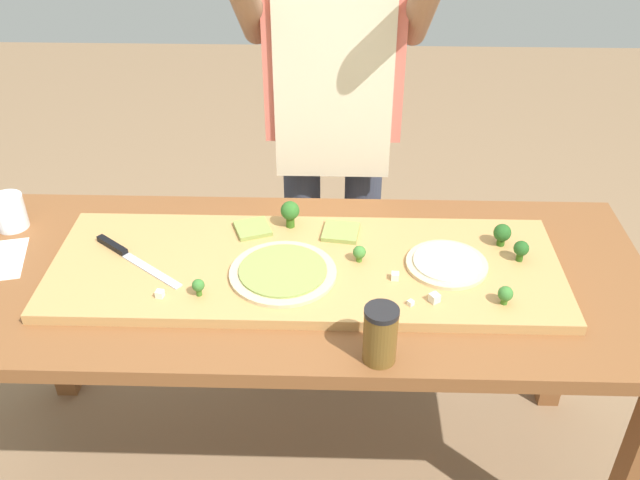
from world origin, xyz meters
The scene contains 21 objects.
ground_plane centered at (0.00, 0.00, 0.00)m, with size 8.00×8.00×0.00m, color #896B4C.
prep_table centered at (0.00, 0.00, 0.66)m, with size 1.79×0.73×0.76m.
cutting_board centered at (0.02, 0.00, 0.78)m, with size 1.28×0.44×0.03m, color tan.
chefs_knife centered at (-0.44, 0.02, 0.80)m, with size 0.26×0.21×0.02m.
pizza_whole_white_garlic centered at (0.38, 0.00, 0.80)m, with size 0.20×0.20×0.02m.
pizza_whole_pesto_green centered at (-0.03, -0.05, 0.80)m, with size 0.27×0.27×0.02m.
pizza_slice_near_left centered at (-0.13, 0.15, 0.80)m, with size 0.09×0.09×0.01m, color #899E4C.
pizza_slice_far_left centered at (0.11, 0.14, 0.80)m, with size 0.09×0.09×0.01m, color #899E4C.
broccoli_floret_front_mid centered at (-0.03, 0.17, 0.84)m, with size 0.05×0.05×0.08m.
broccoli_floret_back_right centered at (0.53, 0.10, 0.83)m, with size 0.05×0.05×0.06m.
broccoli_floret_back_left centered at (0.16, 0.01, 0.82)m, with size 0.03×0.03×0.04m.
broccoli_floret_front_left centered at (-0.22, -0.13, 0.82)m, with size 0.03×0.03×0.04m.
broccoli_floret_front_right centered at (0.49, -0.14, 0.82)m, with size 0.04×0.04×0.05m.
broccoli_floret_center_right centered at (0.56, 0.03, 0.82)m, with size 0.04×0.04×0.06m.
cheese_crumble_a centered at (0.24, -0.06, 0.80)m, with size 0.02×0.02×0.02m, color white.
cheese_crumble_b centered at (0.27, -0.16, 0.80)m, with size 0.01×0.01×0.01m, color white.
cheese_crumble_c centered at (0.33, -0.14, 0.80)m, with size 0.02×0.02×0.02m, color silver.
cheese_crumble_d centered at (-0.32, -0.14, 0.80)m, with size 0.02×0.02×0.02m, color white.
flour_cup centered at (-0.80, 0.19, 0.81)m, with size 0.09×0.09×0.10m.
sauce_jar centered at (0.19, -0.31, 0.83)m, with size 0.07×0.07×0.14m.
cook_center centered at (0.08, 0.56, 1.00)m, with size 0.54×0.39×1.67m.
Camera 1 is at (0.10, -1.42, 1.83)m, focal length 39.21 mm.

